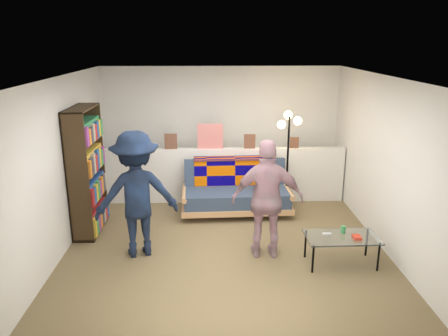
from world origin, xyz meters
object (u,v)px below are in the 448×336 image
(floor_lamp, at_px, (288,141))
(bookshelf, at_px, (87,175))
(futon_sofa, at_px, (237,192))
(coffee_table, at_px, (342,238))
(person_left, at_px, (137,194))
(person_right, at_px, (268,199))

(floor_lamp, bearing_deg, bookshelf, -166.17)
(futon_sofa, height_order, bookshelf, bookshelf)
(bookshelf, relative_size, coffee_table, 2.02)
(futon_sofa, bearing_deg, person_left, -134.56)
(coffee_table, relative_size, person_left, 0.55)
(bookshelf, relative_size, person_left, 1.11)
(coffee_table, xyz_separation_m, floor_lamp, (-0.40, 1.99, 0.85))
(futon_sofa, distance_m, floor_lamp, 1.22)
(floor_lamp, distance_m, person_left, 2.84)
(futon_sofa, relative_size, coffee_table, 1.97)
(coffee_table, relative_size, floor_lamp, 0.56)
(person_right, bearing_deg, bookshelf, -17.73)
(floor_lamp, xyz_separation_m, person_right, (-0.56, -1.72, -0.40))
(coffee_table, xyz_separation_m, person_left, (-2.72, 0.39, 0.50))
(floor_lamp, xyz_separation_m, person_left, (-2.32, -1.60, -0.35))
(floor_lamp, relative_size, person_right, 1.05)
(coffee_table, bearing_deg, floor_lamp, 101.46)
(coffee_table, bearing_deg, bookshelf, 161.53)
(coffee_table, bearing_deg, person_right, 164.11)
(person_left, relative_size, person_right, 1.06)
(person_left, bearing_deg, futon_sofa, -149.97)
(bookshelf, distance_m, coffee_table, 3.84)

